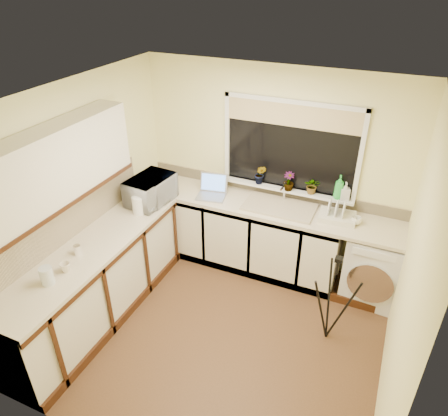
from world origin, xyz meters
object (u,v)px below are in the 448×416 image
Objects in this scene: washing_machine at (374,266)px; kettle at (139,205)px; plant_d at (312,186)px; tripod at (332,299)px; microwave at (151,190)px; glass_jug at (47,276)px; steel_jar at (77,250)px; plant_b at (260,175)px; cup_back at (356,221)px; dish_rack at (337,217)px; plant_c at (289,181)px; laptop at (212,190)px; soap_bottle_clear at (345,191)px; soap_bottle_green at (339,187)px; cup_left at (65,267)px.

kettle reaches higher than washing_machine.
plant_d is at bearing 168.42° from washing_machine.
tripod is 2.36m from microwave.
glass_jug reaches higher than washing_machine.
kettle is at bearing 82.93° from steel_jar.
plant_d reaches higher than washing_machine.
washing_machine is at bearing 78.96° from tripod.
plant_b reaches higher than cup_back.
dish_rack is 0.39× the size of tripod.
plant_c reaches higher than microwave.
laptop is 1.56m from soap_bottle_clear.
soap_bottle_green is 2.92× the size of cup_left.
plant_c is (0.36, -0.02, -0.01)m from plant_b.
soap_bottle_clear is (2.10, 0.97, 0.16)m from kettle.
kettle reaches higher than dish_rack.
cup_left reaches higher than dish_rack.
soap_bottle_green is (0.30, 0.00, 0.04)m from plant_d.
microwave is 5.92× the size of cup_left.
kettle is at bearing -154.51° from soap_bottle_green.
soap_bottle_clear is at bearing 0.34° from plant_d.
glass_jug is 0.69× the size of plant_b.
plant_c is 0.79× the size of soap_bottle_green.
soap_bottle_green is (-0.53, 0.24, 0.77)m from washing_machine.
cup_left is (-2.14, -2.13, -0.21)m from soap_bottle_clear.
washing_machine is at bearing -15.52° from plant_d.
plant_c is at bearing 54.54° from cup_left.
cup_left is (-2.06, -2.13, -0.25)m from soap_bottle_green.
laptop reaches higher than kettle.
glass_jug is at bearing -137.55° from washing_machine.
microwave is at bearing 91.40° from kettle.
microwave reaches higher than cup_back.
cup_left reaches higher than washing_machine.
kettle is 2.03× the size of cup_left.
soap_bottle_clear is 1.93× the size of cup_back.
tripod is at bearing -106.50° from washing_machine.
kettle is 1.17× the size of glass_jug.
plant_c is (0.88, 0.22, 0.20)m from laptop.
plant_c is (-0.79, 1.04, 0.65)m from tripod.
plant_b reaches higher than plant_d.
plant_c reaches higher than kettle.
tripod is 2.54m from steel_jar.
soap_bottle_clear reaches higher than laptop.
plant_b is at bearing 169.91° from cup_back.
soap_bottle_clear is at bearing -1.43° from laptop.
plant_b is 1.24× the size of plant_d.
washing_machine is 2.69m from microwave.
soap_bottle_green reaches higher than tripod.
tripod is 3.60× the size of soap_bottle_green.
laptop is (-1.99, -0.02, 0.55)m from washing_machine.
steel_jar is at bearing -151.88° from tripod.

